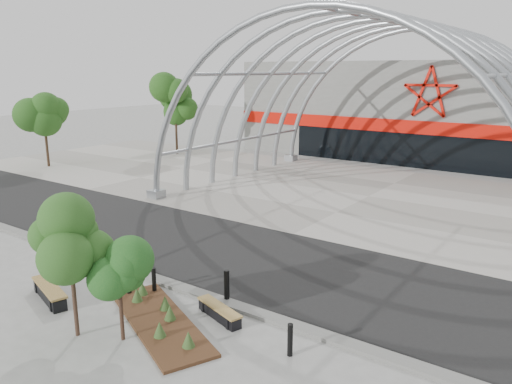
{
  "coord_description": "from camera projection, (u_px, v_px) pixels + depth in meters",
  "views": [
    {
      "loc": [
        11.13,
        -11.63,
        7.32
      ],
      "look_at": [
        0.0,
        4.0,
        2.6
      ],
      "focal_mm": 35.0,
      "sensor_mm": 36.0,
      "label": 1
    }
  ],
  "objects": [
    {
      "name": "forecourt",
      "position": [
        369.0,
        197.0,
        29.47
      ],
      "size": [
        60.0,
        17.0,
        0.04
      ],
      "primitive_type": "cube",
      "color": "gray",
      "rests_on": "ground"
    },
    {
      "name": "bollard_2",
      "position": [
        154.0,
        281.0,
        16.68
      ],
      "size": [
        0.14,
        0.14,
        0.9
      ],
      "primitive_type": "cylinder",
      "color": "black",
      "rests_on": "ground"
    },
    {
      "name": "bollard_3",
      "position": [
        227.0,
        286.0,
        16.02
      ],
      "size": [
        0.18,
        0.18,
        1.09
      ],
      "primitive_type": "cylinder",
      "color": "black",
      "rests_on": "ground"
    },
    {
      "name": "street_tree_1",
      "position": [
        118.0,
        261.0,
        13.35
      ],
      "size": [
        1.38,
        1.38,
        3.25
      ],
      "color": "black",
      "rests_on": "ground"
    },
    {
      "name": "planting_bed",
      "position": [
        160.0,
        318.0,
        14.83
      ],
      "size": [
        5.31,
        3.57,
        0.54
      ],
      "color": "#3C2417",
      "rests_on": "ground"
    },
    {
      "name": "bench_0",
      "position": [
        50.0,
        293.0,
        16.25
      ],
      "size": [
        2.35,
        1.15,
        0.48
      ],
      "color": "black",
      "rests_on": "ground"
    },
    {
      "name": "street_tree_0",
      "position": [
        69.0,
        246.0,
        13.5
      ],
      "size": [
        1.63,
        1.63,
        3.72
      ],
      "color": "#33211B",
      "rests_on": "ground"
    },
    {
      "name": "kerb",
      "position": [
        184.0,
        288.0,
        17.0
      ],
      "size": [
        60.0,
        0.5,
        0.12
      ],
      "primitive_type": "cube",
      "color": "slate",
      "rests_on": "ground"
    },
    {
      "name": "road",
      "position": [
        249.0,
        257.0,
        19.98
      ],
      "size": [
        140.0,
        7.0,
        0.02
      ],
      "primitive_type": "cube",
      "color": "black",
      "rests_on": "ground"
    },
    {
      "name": "ground",
      "position": [
        189.0,
        288.0,
        17.22
      ],
      "size": [
        140.0,
        140.0,
        0.0
      ],
      "primitive_type": "plane",
      "color": "gray",
      "rests_on": "ground"
    },
    {
      "name": "bollard_0",
      "position": [
        77.0,
        244.0,
        20.22
      ],
      "size": [
        0.14,
        0.14,
        0.89
      ],
      "primitive_type": "cylinder",
      "color": "black",
      "rests_on": "ground"
    },
    {
      "name": "bg_tree_2",
      "position": [
        44.0,
        117.0,
        37.72
      ],
      "size": [
        2.55,
        2.55,
        5.38
      ],
      "color": "black",
      "rests_on": "ground"
    },
    {
      "name": "bollard_1",
      "position": [
        128.0,
        280.0,
        16.5
      ],
      "size": [
        0.17,
        0.17,
        1.07
      ],
      "primitive_type": "cylinder",
      "color": "black",
      "rests_on": "ground"
    },
    {
      "name": "arena_building",
      "position": [
        455.0,
        110.0,
        42.72
      ],
      "size": [
        34.0,
        15.24,
        8.0
      ],
      "color": "slate",
      "rests_on": "ground"
    },
    {
      "name": "bollard_4",
      "position": [
        290.0,
        340.0,
        13.02
      ],
      "size": [
        0.15,
        0.15,
        0.91
      ],
      "primitive_type": "cylinder",
      "color": "black",
      "rests_on": "ground"
    },
    {
      "name": "bg_tree_0",
      "position": [
        175.0,
        101.0,
        43.19
      ],
      "size": [
        3.0,
        3.0,
        6.45
      ],
      "color": "black",
      "rests_on": "ground"
    },
    {
      "name": "bench_1",
      "position": [
        219.0,
        312.0,
        15.04
      ],
      "size": [
        1.93,
        0.96,
        0.4
      ],
      "color": "black",
      "rests_on": "ground"
    },
    {
      "name": "vault_canopy",
      "position": [
        369.0,
        197.0,
        29.47
      ],
      "size": [
        20.8,
        15.8,
        20.36
      ],
      "color": "#9FA5AA",
      "rests_on": "ground"
    }
  ]
}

